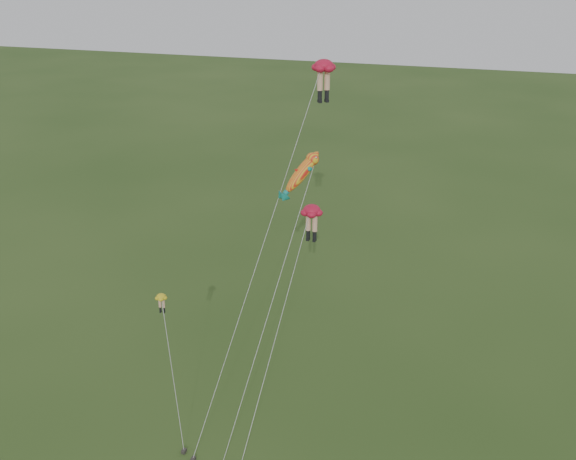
# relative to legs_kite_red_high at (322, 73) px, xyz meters

# --- Properties ---
(ground) EXTENTS (300.00, 300.00, 0.00)m
(ground) POSITION_rel_legs_kite_red_high_xyz_m (-2.38, -12.17, -22.03)
(ground) COLOR #274017
(ground) RESTS_ON ground
(legs_kite_red_high) EXTENTS (5.78, 15.78, 22.92)m
(legs_kite_red_high) POSITION_rel_legs_kite_red_high_xyz_m (0.00, 0.00, 0.00)
(legs_kite_red_high) COLOR #B91230
(legs_kite_red_high) RESTS_ON ground
(legs_kite_red_mid) EXTENTS (2.53, 12.16, 14.17)m
(legs_kite_red_mid) POSITION_rel_legs_kite_red_high_xyz_m (0.47, -4.38, -8.61)
(legs_kite_red_mid) COLOR #B91230
(legs_kite_red_mid) RESTS_ON ground
(legs_kite_yellow) EXTENTS (2.88, 3.61, 9.66)m
(legs_kite_yellow) POSITION_rel_legs_kite_red_high_xyz_m (-7.43, -10.98, -13.38)
(legs_kite_yellow) COLOR gold
(legs_kite_yellow) RESTS_ON ground
(fish_kite) EXTENTS (3.84, 11.25, 18.01)m
(fish_kite) POSITION_rel_legs_kite_red_high_xyz_m (-0.09, -4.67, -5.60)
(fish_kite) COLOR yellow
(fish_kite) RESTS_ON ground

